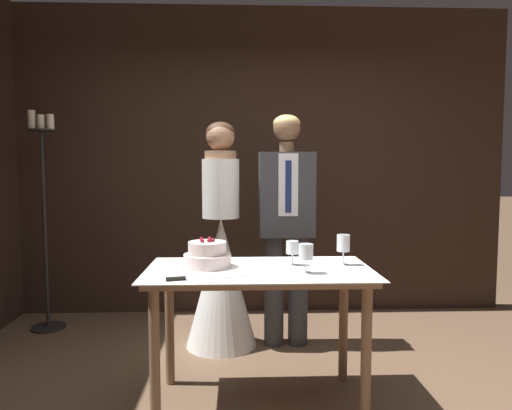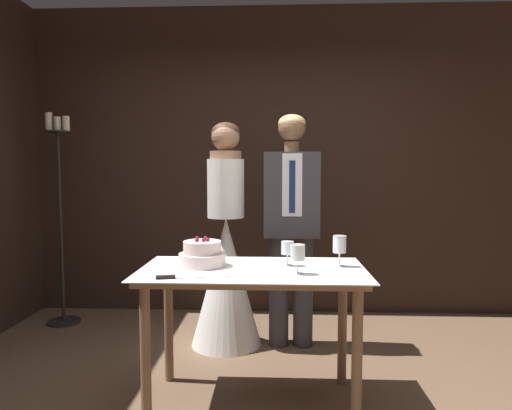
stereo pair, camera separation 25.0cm
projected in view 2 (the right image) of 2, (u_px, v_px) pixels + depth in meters
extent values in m
cube|color=black|center=(270.00, 162.00, 4.33)|extent=(4.67, 0.12, 2.85)
cylinder|color=#8E6B4C|center=(146.00, 356.00, 2.40)|extent=(0.06, 0.06, 0.75)
cylinder|color=#8E6B4C|center=(357.00, 360.00, 2.35)|extent=(0.06, 0.06, 0.75)
cylinder|color=#8E6B4C|center=(169.00, 323.00, 2.91)|extent=(0.06, 0.06, 0.75)
cylinder|color=#8E6B4C|center=(342.00, 326.00, 2.86)|extent=(0.06, 0.06, 0.75)
cube|color=#8E6B4C|center=(253.00, 273.00, 2.60)|extent=(1.22, 0.64, 0.03)
cube|color=white|center=(253.00, 269.00, 2.60)|extent=(1.28, 0.70, 0.01)
cylinder|color=beige|center=(202.00, 260.00, 2.66)|extent=(0.27, 0.27, 0.08)
cylinder|color=beige|center=(202.00, 247.00, 2.66)|extent=(0.22, 0.22, 0.07)
sphere|color=maroon|center=(208.00, 240.00, 2.65)|extent=(0.02, 0.02, 0.02)
sphere|color=maroon|center=(205.00, 238.00, 2.71)|extent=(0.02, 0.02, 0.02)
sphere|color=maroon|center=(197.00, 238.00, 2.70)|extent=(0.02, 0.02, 0.02)
sphere|color=maroon|center=(197.00, 240.00, 2.63)|extent=(0.02, 0.02, 0.02)
sphere|color=maroon|center=(204.00, 240.00, 2.63)|extent=(0.02, 0.02, 0.02)
cube|color=silver|center=(209.00, 277.00, 2.39)|extent=(0.35, 0.10, 0.00)
cylinder|color=black|center=(166.00, 277.00, 2.35)|extent=(0.10, 0.04, 0.02)
cylinder|color=silver|center=(339.00, 266.00, 2.65)|extent=(0.07, 0.07, 0.00)
cylinder|color=silver|center=(339.00, 259.00, 2.65)|extent=(0.01, 0.01, 0.08)
cylinder|color=silver|center=(340.00, 244.00, 2.64)|extent=(0.08, 0.08, 0.10)
cylinder|color=silver|center=(287.00, 265.00, 2.67)|extent=(0.07, 0.07, 0.00)
cylinder|color=silver|center=(287.00, 260.00, 2.67)|extent=(0.01, 0.01, 0.07)
cylinder|color=silver|center=(288.00, 248.00, 2.66)|extent=(0.07, 0.07, 0.08)
cylinder|color=silver|center=(297.00, 274.00, 2.46)|extent=(0.08, 0.08, 0.00)
cylinder|color=silver|center=(297.00, 267.00, 2.46)|extent=(0.01, 0.01, 0.07)
cylinder|color=silver|center=(298.00, 252.00, 2.45)|extent=(0.08, 0.08, 0.08)
cone|color=white|center=(226.00, 281.00, 3.51)|extent=(0.54, 0.54, 0.99)
cylinder|color=white|center=(226.00, 188.00, 3.45)|extent=(0.28, 0.28, 0.44)
cylinder|color=#A37556|center=(226.00, 155.00, 3.43)|extent=(0.24, 0.24, 0.06)
sphere|color=#A37556|center=(225.00, 137.00, 3.42)|extent=(0.21, 0.21, 0.21)
ellipsoid|color=#472D1E|center=(226.00, 133.00, 3.44)|extent=(0.22, 0.22, 0.16)
cylinder|color=#38383D|center=(279.00, 291.00, 3.50)|extent=(0.15, 0.15, 0.85)
cylinder|color=#38383D|center=(303.00, 291.00, 3.49)|extent=(0.15, 0.15, 0.85)
cube|color=#38383D|center=(291.00, 195.00, 3.44)|extent=(0.41, 0.24, 0.64)
cube|color=white|center=(292.00, 185.00, 3.31)|extent=(0.14, 0.01, 0.46)
cube|color=navy|center=(292.00, 187.00, 3.30)|extent=(0.04, 0.01, 0.38)
cylinder|color=brown|center=(292.00, 147.00, 3.41)|extent=(0.11, 0.11, 0.08)
sphere|color=brown|center=(292.00, 128.00, 3.40)|extent=(0.20, 0.20, 0.20)
ellipsoid|color=#D6B770|center=(292.00, 123.00, 3.40)|extent=(0.20, 0.20, 0.13)
cylinder|color=black|center=(64.00, 322.00, 4.04)|extent=(0.28, 0.28, 0.02)
cylinder|color=black|center=(61.00, 228.00, 3.97)|extent=(0.03, 0.03, 1.65)
cylinder|color=black|center=(58.00, 132.00, 3.91)|extent=(0.22, 0.22, 0.01)
cylinder|color=beige|center=(49.00, 122.00, 3.90)|extent=(0.06, 0.06, 0.16)
cylinder|color=beige|center=(57.00, 124.00, 3.90)|extent=(0.06, 0.06, 0.12)
cylinder|color=beige|center=(66.00, 123.00, 3.90)|extent=(0.06, 0.06, 0.12)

